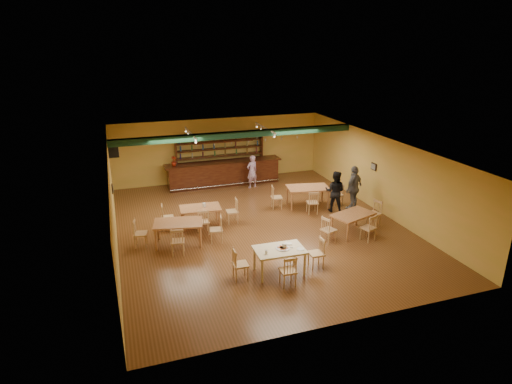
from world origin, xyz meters
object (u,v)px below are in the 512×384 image
object	(u,v)px
dining_table_c	(179,233)
near_table	(279,261)
dining_table_a	(201,217)
dining_table_d	(352,223)
patron_right_a	(335,191)
bar_counter	(224,173)
patron_bar	(252,172)
dining_table_b	(307,197)

from	to	relation	value
dining_table_c	near_table	distance (m)	3.76
dining_table_a	dining_table_d	bearing A→B (deg)	-21.08
patron_right_a	dining_table_a	bearing A→B (deg)	36.46
patron_right_a	bar_counter	bearing A→B (deg)	-14.89
dining_table_c	dining_table_d	xyz separation A→B (m)	(5.93, -1.09, -0.03)
dining_table_c	patron_bar	xyz separation A→B (m)	(4.13, 4.78, 0.37)
dining_table_a	dining_table_b	bearing A→B (deg)	11.11
patron_bar	dining_table_d	bearing A→B (deg)	89.00
dining_table_a	near_table	distance (m)	4.33
bar_counter	dining_table_c	size ratio (longest dim) A/B	3.44
dining_table_a	near_table	size ratio (longest dim) A/B	1.01
dining_table_b	dining_table_d	bearing A→B (deg)	-72.02
dining_table_c	patron_right_a	world-z (taller)	patron_right_a
dining_table_d	dining_table_a	bearing A→B (deg)	136.03
dining_table_d	near_table	bearing A→B (deg)	-172.01
dining_table_b	dining_table_c	world-z (taller)	dining_table_b
dining_table_a	dining_table_c	bearing A→B (deg)	-124.30
bar_counter	dining_table_c	xyz separation A→B (m)	(-3.00, -5.60, -0.17)
dining_table_b	patron_right_a	distance (m)	1.20
bar_counter	patron_right_a	bearing A→B (deg)	-54.05
dining_table_d	near_table	world-z (taller)	near_table
dining_table_b	patron_bar	bearing A→B (deg)	125.63
dining_table_c	bar_counter	bearing A→B (deg)	73.16
patron_bar	patron_right_a	distance (m)	4.38
patron_bar	bar_counter	bearing A→B (deg)	-54.13
bar_counter	dining_table_b	distance (m)	4.58
dining_table_b	patron_right_a	bearing A→B (deg)	-34.68
dining_table_c	near_table	bearing A→B (deg)	-37.30
dining_table_c	dining_table_d	world-z (taller)	dining_table_c
dining_table_b	near_table	size ratio (longest dim) A/B	1.15
dining_table_c	dining_table_d	distance (m)	6.03
bar_counter	patron_bar	size ratio (longest dim) A/B	3.55
near_table	patron_bar	distance (m)	7.78
near_table	dining_table_c	bearing A→B (deg)	133.34
patron_right_a	dining_table_d	bearing A→B (deg)	117.98
patron_bar	dining_table_a	bearing A→B (deg)	30.32
dining_table_a	dining_table_b	world-z (taller)	dining_table_b
dining_table_b	patron_right_a	size ratio (longest dim) A/B	1.00
patron_bar	dining_table_c	bearing A→B (deg)	31.10
bar_counter	near_table	size ratio (longest dim) A/B	3.79
dining_table_a	bar_counter	bearing A→B (deg)	69.50
dining_table_b	patron_right_a	xyz separation A→B (m)	(0.80, -0.80, 0.41)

